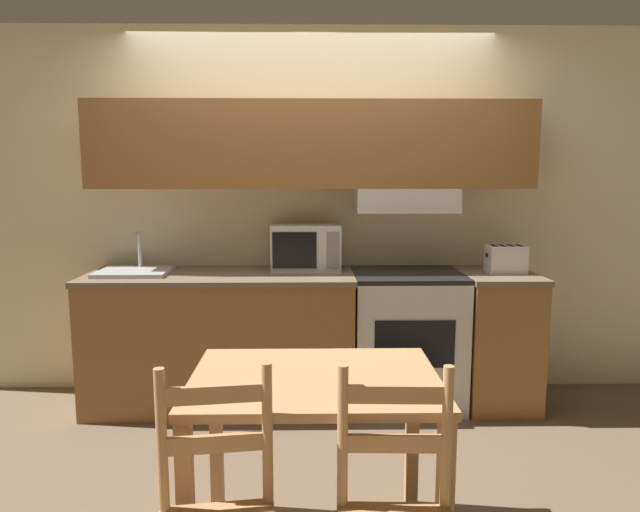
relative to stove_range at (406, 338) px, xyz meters
name	(u,v)px	position (x,y,z in m)	size (l,w,h in m)	color
ground_plane	(312,386)	(-0.64, 0.31, -0.45)	(16.00, 16.00, 0.00)	brown
wall_back	(314,185)	(-0.62, 0.25, 1.03)	(5.35, 0.38, 2.55)	beige
lower_counter_main	(222,339)	(-1.24, -0.01, 0.00)	(1.76, 0.65, 0.90)	#936033
lower_counter_right_stub	(496,338)	(0.60, -0.01, 0.00)	(0.48, 0.65, 0.90)	#936033
stove_range	(406,338)	(0.00, 0.00, 0.00)	(0.72, 0.62, 0.90)	silver
microwave	(306,247)	(-0.68, 0.13, 0.60)	(0.47, 0.29, 0.31)	silver
toaster	(506,259)	(0.64, -0.02, 0.54)	(0.26, 0.17, 0.18)	silver
sink_basin	(134,271)	(-1.81, -0.01, 0.47)	(0.46, 0.38, 0.27)	#B7BABF
dining_table	(315,404)	(-0.63, -1.55, 0.19)	(0.98, 0.72, 0.75)	tan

